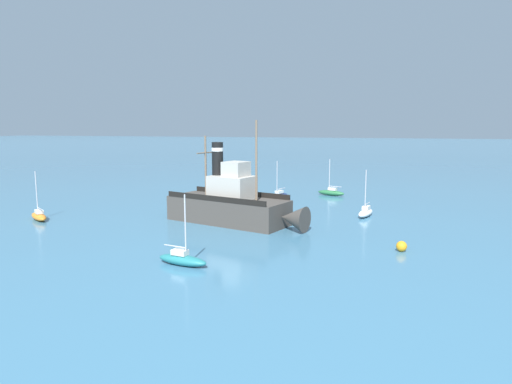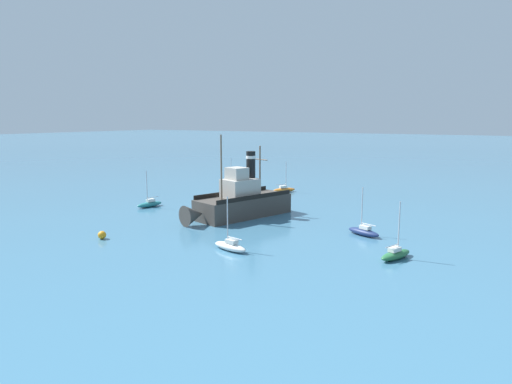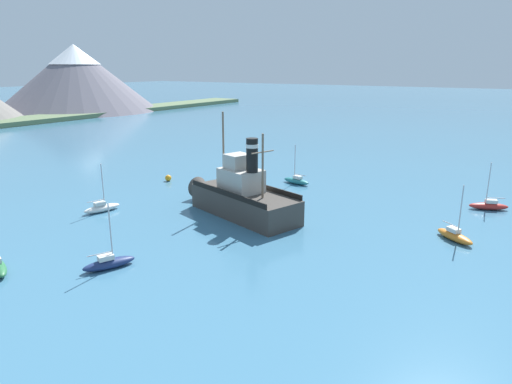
{
  "view_description": "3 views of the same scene",
  "coord_description": "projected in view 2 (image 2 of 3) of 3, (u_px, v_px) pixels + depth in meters",
  "views": [
    {
      "loc": [
        40.81,
        14.14,
        9.46
      ],
      "look_at": [
        -1.03,
        2.41,
        3.05
      ],
      "focal_mm": 32.0,
      "sensor_mm": 36.0,
      "label": 1
    },
    {
      "loc": [
        -29.48,
        45.31,
        11.76
      ],
      "look_at": [
        -2.17,
        -0.6,
        3.06
      ],
      "focal_mm": 32.0,
      "sensor_mm": 36.0,
      "label": 2
    },
    {
      "loc": [
        -35.89,
        -24.25,
        14.23
      ],
      "look_at": [
        -1.26,
        -2.11,
        2.84
      ],
      "focal_mm": 32.0,
      "sensor_mm": 36.0,
      "label": 3
    }
  ],
  "objects": [
    {
      "name": "sailboat_navy",
      "position": [
        364.0,
        231.0,
        46.06
      ],
      "size": [
        3.93,
        2.5,
        4.9
      ],
      "color": "navy",
      "rests_on": "ground"
    },
    {
      "name": "ground_plane",
      "position": [
        238.0,
        216.0,
        55.2
      ],
      "size": [
        600.0,
        600.0,
        0.0
      ],
      "primitive_type": "plane",
      "color": "teal"
    },
    {
      "name": "sailboat_orange",
      "position": [
        284.0,
        189.0,
        72.99
      ],
      "size": [
        3.15,
        3.71,
        4.9
      ],
      "color": "orange",
      "rests_on": "ground"
    },
    {
      "name": "sailboat_teal",
      "position": [
        150.0,
        204.0,
        60.81
      ],
      "size": [
        1.82,
        3.94,
        4.9
      ],
      "color": "#23757A",
      "rests_on": "ground"
    },
    {
      "name": "sailboat_white",
      "position": [
        230.0,
        246.0,
        40.82
      ],
      "size": [
        3.95,
        1.9,
        4.9
      ],
      "color": "white",
      "rests_on": "ground"
    },
    {
      "name": "old_tugboat",
      "position": [
        240.0,
        202.0,
        54.48
      ],
      "size": [
        7.74,
        14.76,
        9.9
      ],
      "color": "#423D38",
      "rests_on": "ground"
    },
    {
      "name": "sailboat_red",
      "position": [
        232.0,
        183.0,
        79.72
      ],
      "size": [
        2.52,
        3.92,
        4.9
      ],
      "color": "#B22823",
      "rests_on": "ground"
    },
    {
      "name": "mooring_buoy",
      "position": [
        102.0,
        235.0,
        44.71
      ],
      "size": [
        0.8,
        0.8,
        0.8
      ],
      "primitive_type": "sphere",
      "color": "orange",
      "rests_on": "ground"
    },
    {
      "name": "sailboat_green",
      "position": [
        396.0,
        254.0,
        38.37
      ],
      "size": [
        2.31,
        3.95,
        4.9
      ],
      "color": "#286B3D",
      "rests_on": "ground"
    }
  ]
}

